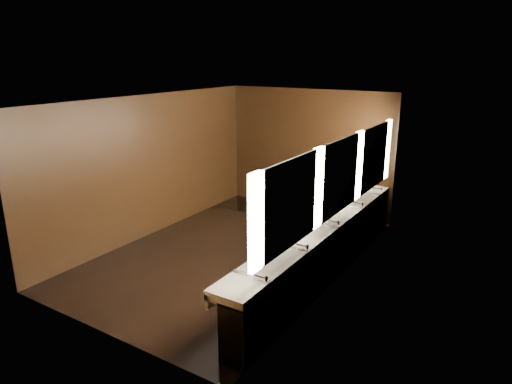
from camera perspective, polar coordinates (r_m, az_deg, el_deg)
floor at (r=8.53m, az=-2.69°, el=-7.61°), size 6.00×6.00×0.00m
ceiling at (r=7.80m, az=-2.97°, el=11.48°), size 4.00×6.00×0.02m
wall_back at (r=10.58m, az=6.54°, el=5.12°), size 4.00×0.02×2.80m
wall_front at (r=5.97m, az=-19.58°, el=-4.99°), size 4.00×0.02×2.80m
wall_left at (r=9.31m, az=-12.99°, el=3.19°), size 0.02×6.00×2.80m
wall_right at (r=7.14m, az=10.47°, el=-0.76°), size 0.02×6.00×2.80m
sink_counter at (r=7.53m, az=8.63°, el=-7.09°), size 0.55×5.40×1.01m
mirror_band at (r=7.05m, az=10.47°, el=1.98°), size 0.06×5.03×1.15m
person at (r=7.63m, az=4.37°, el=-4.66°), size 0.45×0.59×1.47m
trash_bin at (r=6.05m, az=-2.03°, el=-15.70°), size 0.37×0.37×0.54m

